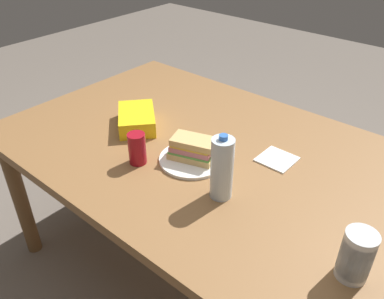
% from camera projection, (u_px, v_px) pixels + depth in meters
% --- Properties ---
extents(ground_plane, '(8.00, 8.00, 0.00)m').
position_uv_depth(ground_plane, '(207.00, 271.00, 1.95)').
color(ground_plane, '#70665B').
extents(dining_table, '(1.73, 1.09, 0.72)m').
position_uv_depth(dining_table, '(210.00, 165.00, 1.59)').
color(dining_table, olive).
rests_on(dining_table, ground_plane).
extents(paper_plate, '(0.25, 0.25, 0.01)m').
position_uv_depth(paper_plate, '(192.00, 159.00, 1.48)').
color(paper_plate, white).
rests_on(paper_plate, dining_table).
extents(sandwich, '(0.20, 0.15, 0.08)m').
position_uv_depth(sandwich, '(193.00, 149.00, 1.46)').
color(sandwich, '#DBB26B').
rests_on(sandwich, paper_plate).
extents(soda_can_red, '(0.07, 0.07, 0.12)m').
position_uv_depth(soda_can_red, '(137.00, 148.00, 1.44)').
color(soda_can_red, maroon).
rests_on(soda_can_red, dining_table).
extents(chip_bag, '(0.27, 0.26, 0.07)m').
position_uv_depth(chip_bag, '(137.00, 119.00, 1.69)').
color(chip_bag, yellow).
rests_on(chip_bag, dining_table).
extents(water_bottle_tall, '(0.07, 0.07, 0.23)m').
position_uv_depth(water_bottle_tall, '(222.00, 168.00, 1.26)').
color(water_bottle_tall, silver).
rests_on(water_bottle_tall, dining_table).
extents(plastic_cup_stack, '(0.08, 0.08, 0.15)m').
position_uv_depth(plastic_cup_stack, '(356.00, 256.00, 1.00)').
color(plastic_cup_stack, silver).
rests_on(plastic_cup_stack, dining_table).
extents(paper_napkin, '(0.13, 0.13, 0.01)m').
position_uv_depth(paper_napkin, '(277.00, 159.00, 1.49)').
color(paper_napkin, white).
rests_on(paper_napkin, dining_table).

